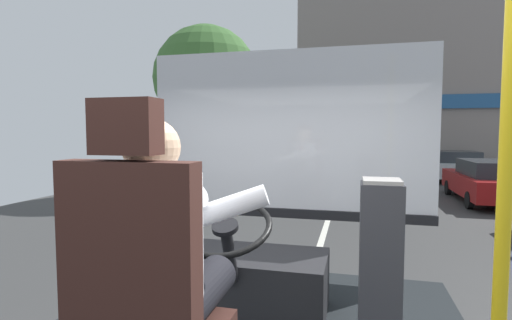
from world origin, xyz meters
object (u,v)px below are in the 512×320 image
(fare_box, at_px, (380,273))
(parked_car_silver, at_px, (454,165))
(driver_seat, at_px, (147,315))
(handrail_pole, at_px, (506,166))
(parked_car_red, at_px, (489,181))
(steering_console, at_px, (245,280))
(bus_driver, at_px, (161,254))

(fare_box, bearing_deg, parked_car_silver, 76.14)
(driver_seat, bearing_deg, fare_box, 45.87)
(driver_seat, bearing_deg, handrail_pole, 6.38)
(parked_car_red, bearing_deg, steering_console, -114.09)
(fare_box, distance_m, parked_car_red, 11.23)
(steering_console, height_order, parked_car_silver, steering_console)
(parked_car_red, xyz_separation_m, parked_car_silver, (0.26, 5.45, 0.01))
(handrail_pole, xyz_separation_m, parked_car_silver, (3.64, 16.78, -1.31))
(bus_driver, xyz_separation_m, steering_console, (0.00, 1.17, -0.54))
(bus_driver, bearing_deg, handrail_pole, 0.73)
(steering_console, bearing_deg, parked_car_silver, 72.90)
(fare_box, height_order, parked_car_silver, fare_box)
(driver_seat, relative_size, parked_car_silver, 0.35)
(bus_driver, distance_m, parked_car_red, 12.26)
(bus_driver, height_order, parked_car_silver, bus_driver)
(fare_box, height_order, parked_car_red, fare_box)
(handrail_pole, bearing_deg, steering_console, 135.18)
(bus_driver, bearing_deg, parked_car_silver, 74.03)
(steering_console, bearing_deg, parked_car_red, 65.91)
(parked_car_silver, bearing_deg, driver_seat, -105.87)
(parked_car_silver, bearing_deg, bus_driver, -105.97)
(bus_driver, distance_m, fare_box, 1.17)
(driver_seat, height_order, fare_box, driver_seat)
(driver_seat, relative_size, fare_box, 1.35)
(fare_box, bearing_deg, handrail_pole, -67.25)
(steering_console, relative_size, handrail_pole, 0.49)
(driver_seat, height_order, bus_driver, driver_seat)
(driver_seat, bearing_deg, bus_driver, 90.00)
(steering_console, bearing_deg, handrail_pole, -44.82)
(parked_car_red, distance_m, parked_car_silver, 5.46)
(steering_console, xyz_separation_m, parked_car_silver, (4.81, 15.62, -0.41))
(handrail_pole, xyz_separation_m, parked_car_red, (3.38, 11.33, -1.32))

